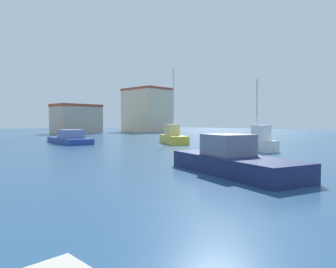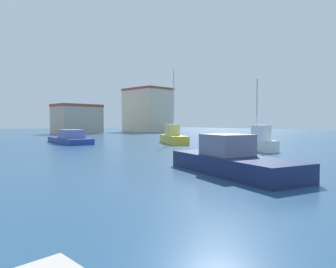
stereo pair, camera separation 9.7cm
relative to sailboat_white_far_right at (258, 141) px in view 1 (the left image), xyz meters
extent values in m
plane|color=navy|center=(-9.33, 12.44, -0.76)|extent=(160.00, 160.00, 0.00)
cube|color=white|center=(0.06, 0.13, -0.31)|extent=(2.75, 4.26, 0.89)
cube|color=silver|center=(-0.17, -0.37, 0.73)|extent=(1.40, 1.68, 1.19)
cylinder|color=silver|center=(0.06, 0.13, 2.59)|extent=(0.12, 0.12, 4.93)
cube|color=#233D93|center=(-6.43, 19.06, -0.47)|extent=(3.81, 8.07, 0.58)
cube|color=#6E7DB1|center=(-6.52, 18.49, 0.28)|extent=(2.59, 3.08, 0.91)
cube|color=gold|center=(1.12, 10.45, -0.32)|extent=(4.47, 5.76, 0.87)
cube|color=#DFCD77|center=(1.46, 11.01, 0.70)|extent=(2.16, 2.50, 1.19)
cylinder|color=silver|center=(1.12, 10.45, 3.67)|extent=(0.12, 0.12, 7.13)
cylinder|color=silver|center=(0.59, 9.58, 1.01)|extent=(1.10, 1.74, 0.08)
cube|color=#19234C|center=(-10.88, -4.58, -0.36)|extent=(4.52, 7.44, 0.80)
cube|color=slate|center=(-10.74, -4.16, 0.53)|extent=(2.38, 2.48, 0.97)
cube|color=#B2A893|center=(8.07, 43.40, 1.87)|extent=(8.56, 5.78, 5.25)
cube|color=#9E4733|center=(8.07, 43.40, 4.74)|extent=(8.73, 5.89, 0.50)
cube|color=beige|center=(25.43, 41.76, 4.04)|extent=(7.76, 9.86, 9.60)
cube|color=#9E4733|center=(25.43, 41.76, 9.10)|extent=(7.92, 10.06, 0.50)
camera|label=1|loc=(-22.96, -12.11, 1.62)|focal=32.81mm
camera|label=2|loc=(-22.89, -12.18, 1.62)|focal=32.81mm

